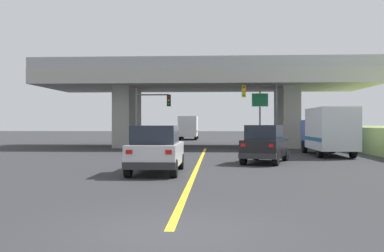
# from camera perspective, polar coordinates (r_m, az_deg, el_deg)

# --- Properties ---
(ground) EXTENTS (160.00, 160.00, 0.00)m
(ground) POSITION_cam_1_polar(r_m,az_deg,el_deg) (40.61, 1.83, -2.64)
(ground) COLOR #2B2B2D
(overpass_bridge) EXTENTS (28.97, 10.46, 7.47)m
(overpass_bridge) POSITION_cam_1_polar(r_m,az_deg,el_deg) (40.69, 1.84, 4.86)
(overpass_bridge) COLOR #A8A59E
(overpass_bridge) RESTS_ON ground
(lane_divider_stripe) EXTENTS (0.20, 28.73, 0.01)m
(lane_divider_stripe) POSITION_cam_1_polar(r_m,az_deg,el_deg) (23.11, 0.84, -4.89)
(lane_divider_stripe) COLOR yellow
(lane_divider_stripe) RESTS_ON ground
(suv_lead) EXTENTS (2.05, 4.40, 2.02)m
(suv_lead) POSITION_cam_1_polar(r_m,az_deg,el_deg) (18.93, -4.59, -2.98)
(suv_lead) COLOR silver
(suv_lead) RESTS_ON ground
(suv_crossing) EXTENTS (3.04, 4.68, 2.02)m
(suv_crossing) POSITION_cam_1_polar(r_m,az_deg,el_deg) (24.10, 9.30, -2.28)
(suv_crossing) COLOR black
(suv_crossing) RESTS_ON ground
(box_truck) EXTENTS (2.33, 7.00, 3.10)m
(box_truck) POSITION_cam_1_polar(r_m,az_deg,el_deg) (30.55, 16.99, -0.58)
(box_truck) COLOR navy
(box_truck) RESTS_ON ground
(traffic_signal_nearside) EXTENTS (2.85, 0.36, 5.83)m
(traffic_signal_nearside) POSITION_cam_1_polar(r_m,az_deg,el_deg) (36.36, 9.29, 2.84)
(traffic_signal_nearside) COLOR #56595E
(traffic_signal_nearside) RESTS_ON ground
(traffic_signal_farside) EXTENTS (2.95, 0.36, 5.03)m
(traffic_signal_farside) POSITION_cam_1_polar(r_m,az_deg,el_deg) (37.27, -5.53, 2.08)
(traffic_signal_farside) COLOR slate
(traffic_signal_farside) RESTS_ON ground
(highway_sign) EXTENTS (1.35, 0.17, 4.75)m
(highway_sign) POSITION_cam_1_polar(r_m,az_deg,el_deg) (37.24, 8.66, 2.37)
(highway_sign) COLOR slate
(highway_sign) RESTS_ON ground
(semi_truck_distant) EXTENTS (2.33, 6.73, 3.01)m
(semi_truck_distant) POSITION_cam_1_polar(r_m,az_deg,el_deg) (58.08, -0.43, -0.17)
(semi_truck_distant) COLOR navy
(semi_truck_distant) RESTS_ON ground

